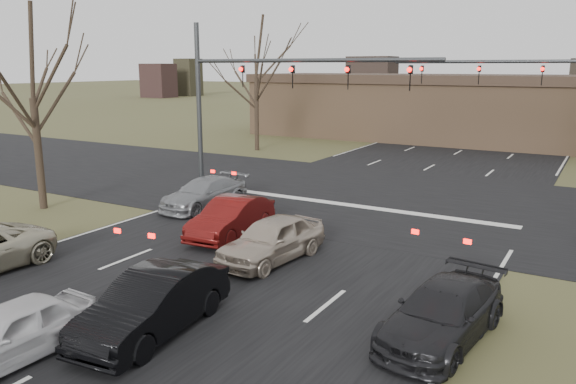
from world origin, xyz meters
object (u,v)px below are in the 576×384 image
building (508,109)px  car_black_hatch (153,303)px  car_grey_ahead (204,193)px  car_silver_ahead (272,239)px  car_white_sedan (10,333)px  car_red_ahead (231,218)px  mast_arm_near (254,86)px  mast_arm_far (548,85)px  car_charcoal_sedan (443,313)px

building → car_black_hatch: size_ratio=9.84×
car_grey_ahead → car_silver_ahead: size_ratio=1.08×
car_white_sedan → car_black_hatch: car_black_hatch is taller
car_black_hatch → car_red_ahead: 7.55m
car_black_hatch → car_red_ahead: (-2.87, 6.99, -0.03)m
mast_arm_near → car_red_ahead: 8.25m
mast_arm_far → car_red_ahead: (-8.31, -16.26, -4.33)m
car_charcoal_sedan → building: bearing=104.7°
car_black_hatch → mast_arm_near: bearing=108.6°
car_white_sedan → car_red_ahead: (-1.21, 9.40, 0.06)m
car_white_sedan → car_red_ahead: bearing=99.7°
car_charcoal_sedan → car_grey_ahead: car_grey_ahead is taller
mast_arm_near → car_red_ahead: (3.11, -6.26, -4.39)m
car_white_sedan → car_silver_ahead: size_ratio=0.89×
car_charcoal_sedan → car_grey_ahead: size_ratio=0.97×
building → car_charcoal_sedan: size_ratio=9.90×
car_silver_ahead → car_charcoal_sedan: bearing=-16.4°
building → car_charcoal_sedan: 35.60m
mast_arm_near → building: bearing=73.9°
mast_arm_near → car_grey_ahead: size_ratio=2.75×
car_black_hatch → car_grey_ahead: (-6.28, 9.74, -0.07)m
mast_arm_far → car_grey_ahead: (-11.71, -13.51, -4.38)m
mast_arm_far → car_silver_ahead: size_ratio=2.72×
mast_arm_far → car_charcoal_sedan: (0.32, -20.26, -4.40)m
car_white_sedan → car_charcoal_sedan: size_ratio=0.85×
car_black_hatch → mast_arm_far: bearing=71.1°
car_charcoal_sedan → car_grey_ahead: 13.79m
car_black_hatch → car_red_ahead: size_ratio=1.04×
car_grey_ahead → car_red_ahead: bearing=-34.8°
mast_arm_near → car_black_hatch: (5.98, -13.25, -4.36)m
building → car_charcoal_sedan: building is taller
mast_arm_near → mast_arm_far: (11.41, 10.00, -0.06)m
building → mast_arm_near: 26.14m
building → car_silver_ahead: bearing=-92.6°
mast_arm_near → car_white_sedan: size_ratio=3.32×
car_red_ahead → car_silver_ahead: (2.62, -1.49, 0.01)m
mast_arm_near → car_grey_ahead: bearing=-94.9°
mast_arm_far → car_white_sedan: (-7.10, -25.65, -4.40)m
mast_arm_far → car_silver_ahead: (-5.68, -17.75, -4.32)m
mast_arm_near → car_charcoal_sedan: (11.73, -10.26, -4.45)m
car_charcoal_sedan → mast_arm_near: bearing=146.2°
car_black_hatch → car_grey_ahead: 11.59m
mast_arm_near → car_charcoal_sedan: size_ratio=2.83×
mast_arm_far → car_grey_ahead: 18.41m
mast_arm_far → car_white_sedan: bearing=-105.5°
mast_arm_near → car_black_hatch: 15.17m
mast_arm_near → mast_arm_far: same height
mast_arm_near → car_white_sedan: (4.32, -15.65, -4.45)m
car_black_hatch → car_grey_ahead: bearing=117.1°
mast_arm_near → mast_arm_far: bearing=41.2°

